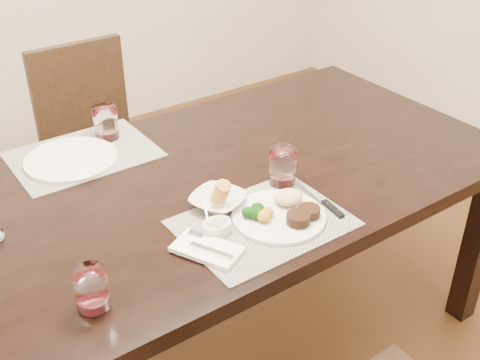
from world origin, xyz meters
TOP-DOWN VIEW (x-y plane):
  - ground_plane at (0.00, 0.00)m, footprint 4.50×4.50m
  - dining_table at (0.00, 0.00)m, footprint 2.00×1.00m
  - chair_far at (0.00, 0.93)m, footprint 0.42×0.42m
  - placemat_near at (0.00, -0.29)m, footprint 0.46×0.34m
  - placemat_far at (-0.25, 0.37)m, footprint 0.46×0.34m
  - dinner_plate at (0.06, -0.30)m, footprint 0.27×0.27m
  - napkin_fork at (-0.20, -0.31)m, footprint 0.17×0.20m
  - steak_knife at (0.20, -0.34)m, footprint 0.03×0.21m
  - cracker_bowl at (-0.06, -0.15)m, footprint 0.20×0.20m
  - sauce_ramekin at (-0.13, -0.26)m, footprint 0.08×0.13m
  - wine_glass_near at (0.18, -0.16)m, footprint 0.08×0.08m
  - far_plate at (-0.30, 0.35)m, footprint 0.30×0.30m
  - wine_glass_far at (-0.14, 0.43)m, footprint 0.08×0.08m
  - wine_glass_side at (-0.52, -0.33)m, footprint 0.08×0.08m

SIDE VIEW (x-z plane):
  - ground_plane at x=0.00m, z-range 0.00..0.00m
  - chair_far at x=0.00m, z-range 0.05..0.95m
  - dining_table at x=0.00m, z-range 0.29..1.04m
  - placemat_near at x=0.00m, z-range 0.75..0.75m
  - placemat_far at x=-0.25m, z-range 0.75..0.75m
  - steak_knife at x=0.20m, z-range 0.75..0.76m
  - far_plate at x=-0.30m, z-range 0.75..0.77m
  - napkin_fork at x=-0.20m, z-range 0.75..0.77m
  - dinner_plate at x=0.06m, z-range 0.75..0.79m
  - sauce_ramekin at x=-0.13m, z-range 0.74..0.81m
  - cracker_bowl at x=-0.06m, z-range 0.74..0.81m
  - wine_glass_side at x=-0.52m, z-range 0.74..0.85m
  - wine_glass_near at x=0.18m, z-range 0.75..0.86m
  - wine_glass_far at x=-0.14m, z-range 0.75..0.86m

